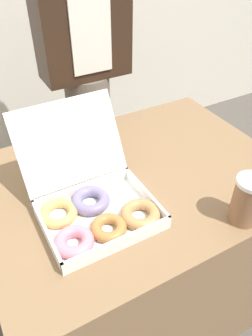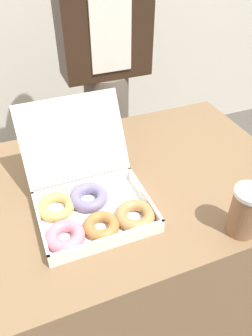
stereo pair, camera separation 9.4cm
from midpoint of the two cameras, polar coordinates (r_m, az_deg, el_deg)
ground_plane at (r=1.67m, az=3.32°, el=-22.00°), size 14.00×14.00×0.00m
table at (r=1.35m, az=3.93°, el=-14.04°), size 0.99×0.74×0.76m
donut_box at (r=0.92m, az=-3.51°, el=-6.08°), size 0.34×0.38×0.26m
coffee_cup at (r=0.92m, az=22.91°, el=-7.10°), size 0.08×0.08×0.14m
person_customer at (r=1.52m, az=-1.83°, el=18.54°), size 0.38×0.23×1.65m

